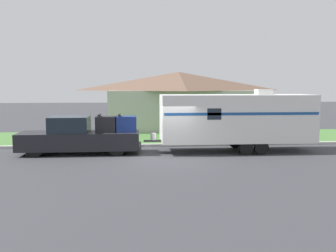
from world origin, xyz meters
TOP-DOWN VIEW (x-y plane):
  - ground_plane at (0.00, 0.00)m, footprint 120.00×120.00m
  - curb_strip at (0.00, 3.75)m, footprint 80.00×0.30m
  - lawn_strip at (0.00, 7.40)m, footprint 80.00×7.00m
  - house_across_street at (1.82, 13.03)m, footprint 12.04×7.47m
  - pickup_truck at (-4.52, 1.76)m, footprint 6.24×1.93m
  - travel_trailer at (3.65, 1.76)m, footprint 8.96×2.46m
  - mailbox at (-5.01, 4.67)m, footprint 0.48×0.20m

SIDE VIEW (x-z plane):
  - ground_plane at x=0.00m, z-range 0.00..0.00m
  - lawn_strip at x=0.00m, z-range 0.00..0.03m
  - curb_strip at x=0.00m, z-range 0.00..0.14m
  - pickup_truck at x=-4.52m, z-range -0.12..1.93m
  - mailbox at x=-5.01m, z-range 0.35..1.64m
  - travel_trailer at x=3.65m, z-range 0.13..3.45m
  - house_across_street at x=1.82m, z-range 0.08..4.70m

